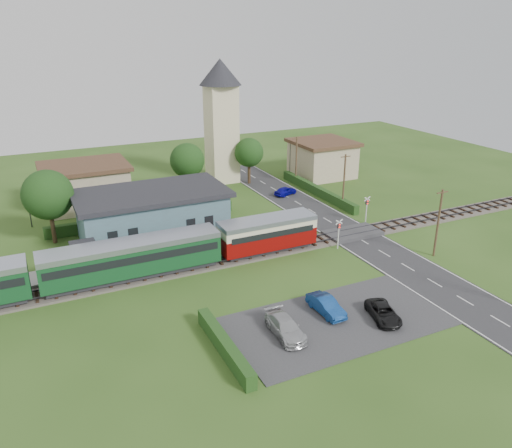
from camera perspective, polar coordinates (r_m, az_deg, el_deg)
name	(u,v)px	position (r m, az deg, el deg)	size (l,w,h in m)	color
ground	(282,259)	(49.89, 2.94, -3.98)	(120.00, 120.00, 0.00)	#2D4C19
railway_track	(272,250)	(51.44, 1.88, -3.01)	(76.00, 3.20, 0.49)	#4C443D
road	(363,241)	(54.97, 12.16, -1.94)	(6.00, 70.00, 0.05)	#28282B
car_park	(337,321)	(40.25, 9.28, -10.89)	(17.00, 9.00, 0.08)	#333335
crossing_deck	(352,233)	(56.35, 10.96, -1.04)	(6.20, 3.40, 0.45)	#333335
platform	(169,255)	(50.82, -9.89, -3.51)	(30.00, 3.00, 0.45)	gray
equipment_hut	(84,256)	(48.96, -19.02, -3.46)	(2.30, 2.30, 2.55)	beige
station_building	(153,214)	(55.10, -11.74, 1.14)	(16.00, 9.00, 5.30)	#4A6571
train	(96,264)	(45.93, -17.80, -4.38)	(43.20, 2.90, 3.40)	#232328
church_tower	(221,112)	(73.46, -4.01, 12.63)	(6.00, 6.00, 17.60)	beige
house_west	(86,185)	(67.46, -18.88, 4.25)	(10.80, 8.80, 5.50)	tan
house_east	(322,158)	(78.22, 7.59, 7.48)	(8.80, 8.80, 5.50)	tan
hedge_carpark	(225,346)	(36.08, -3.59, -13.75)	(0.80, 9.00, 1.20)	#193814
hedge_roadside	(317,191)	(69.30, 7.03, 3.80)	(0.80, 18.00, 1.20)	#193814
hedge_station	(144,218)	(59.93, -12.68, 0.64)	(22.00, 0.80, 1.30)	#193814
tree_a	(48,195)	(55.87, -22.70, 3.09)	(5.20, 5.20, 8.00)	#332316
tree_b	(187,161)	(67.55, -7.87, 7.20)	(4.60, 4.60, 7.34)	#332316
tree_c	(249,153)	(72.97, -0.81, 8.16)	(4.20, 4.20, 6.78)	#332316
utility_pole_b	(438,222)	(52.23, 20.10, 0.20)	(1.40, 0.22, 7.00)	#473321
utility_pole_c	(344,181)	(63.69, 10.03, 4.90)	(1.40, 0.22, 7.00)	#473321
utility_pole_d	(296,160)	(73.41, 4.63, 7.35)	(1.40, 0.22, 7.00)	#473321
crossing_signal_near	(339,230)	(51.86, 9.44, -0.65)	(0.84, 0.28, 3.28)	silver
crossing_signal_far	(367,206)	(59.53, 12.55, 2.04)	(0.84, 0.28, 3.28)	silver
streetlamp_west	(28,202)	(62.26, -24.63, 2.29)	(0.30, 0.30, 5.15)	#3F3F47
streetlamp_east	(290,155)	(78.63, 3.93, 7.87)	(0.30, 0.30, 5.15)	#3F3F47
car_on_road	(286,191)	(68.69, 3.39, 3.81)	(1.40, 3.49, 1.19)	#0D099E
car_park_blue	(326,306)	(40.76, 8.01, -9.21)	(1.39, 4.00, 1.32)	navy
car_park_silver	(285,327)	(37.81, 3.37, -11.67)	(1.85, 4.55, 1.32)	#AFB0B2
car_park_dark	(383,313)	(40.90, 14.35, -9.78)	(1.85, 4.01, 1.11)	black
pedestrian_near	(246,232)	(52.83, -1.11, -0.88)	(0.64, 0.42, 1.76)	gray
pedestrian_far	(107,259)	(48.83, -16.71, -3.86)	(0.79, 0.62, 1.64)	gray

